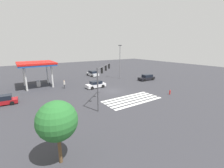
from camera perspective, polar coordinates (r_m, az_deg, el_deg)
name	(u,v)px	position (r m, az deg, el deg)	size (l,w,h in m)	color
ground_plane	(112,91)	(30.34, 0.00, -2.68)	(121.38, 121.38, 0.00)	#333338
crosswalk_markings	(132,100)	(25.75, 7.67, -5.91)	(9.95, 4.40, 0.01)	silver
traffic_signal_mast	(103,75)	(22.39, -3.56, 3.35)	(5.51, 5.51, 6.11)	#47474C
car_0	(93,73)	(46.23, -7.38, 4.00)	(2.32, 4.77, 1.59)	silver
car_1	(2,100)	(28.64, -36.32, -5.07)	(4.25, 2.18, 1.48)	maroon
car_2	(96,85)	(32.81, -6.17, -0.20)	(4.33, 2.04, 1.46)	silver
car_3	(147,77)	(41.12, 13.08, 2.45)	(4.69, 2.25, 1.51)	black
gas_station_canopy	(36,65)	(36.78, -26.91, 6.47)	(7.33, 7.33, 5.47)	#23519E
pedestrian	(64,84)	(33.56, -17.71, 0.02)	(0.41, 0.41, 1.75)	#38383D
street_light_pole_a	(120,59)	(41.37, 3.03, 9.41)	(0.80, 0.36, 9.16)	slate
tree_corner_a	(57,121)	(11.83, -20.19, -13.07)	(2.99, 2.99, 5.03)	brown
fire_hydrant	(170,92)	(30.14, 21.19, -2.93)	(0.22, 0.22, 0.86)	red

